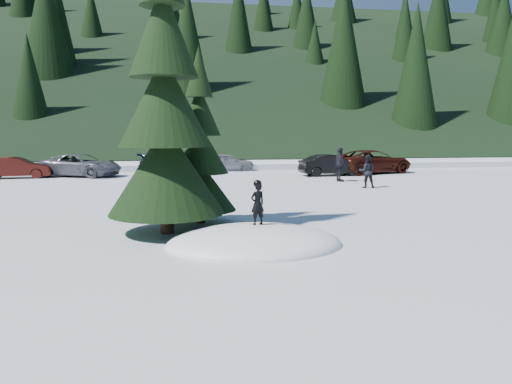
{
  "coord_description": "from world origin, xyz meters",
  "views": [
    {
      "loc": [
        -1.88,
        -12.15,
        2.91
      ],
      "look_at": [
        0.33,
        1.89,
        1.1
      ],
      "focal_mm": 35.0,
      "sensor_mm": 36.0,
      "label": 1
    }
  ],
  "objects": [
    {
      "name": "forest_hillside",
      "position": [
        0.0,
        54.0,
        12.5
      ],
      "size": [
        200.0,
        60.0,
        25.0
      ],
      "primitive_type": null,
      "color": "black",
      "rests_on": "ground"
    },
    {
      "name": "spruce_tall",
      "position": [
        -2.2,
        1.8,
        3.32
      ],
      "size": [
        3.2,
        3.2,
        8.6
      ],
      "color": "#302010",
      "rests_on": "ground"
    },
    {
      "name": "car_2",
      "position": [
        -7.74,
        19.53,
        0.69
      ],
      "size": [
        5.49,
        4.13,
        1.39
      ],
      "primitive_type": "imported",
      "rotation": [
        0.0,
        0.0,
        1.15
      ],
      "color": "#54565C",
      "rests_on": "ground"
    },
    {
      "name": "child_skier",
      "position": [
        0.11,
        0.21,
        1.02
      ],
      "size": [
        0.46,
        0.39,
        1.07
      ],
      "primitive_type": "imported",
      "rotation": [
        0.0,
        0.0,
        3.54
      ],
      "color": "black",
      "rests_on": "snow_mound"
    },
    {
      "name": "snow_mound",
      "position": [
        0.0,
        0.0,
        0.0
      ],
      "size": [
        4.48,
        3.52,
        0.96
      ],
      "primitive_type": "ellipsoid",
      "color": "white",
      "rests_on": "ground"
    },
    {
      "name": "spruce_short",
      "position": [
        -1.2,
        3.2,
        2.1
      ],
      "size": [
        2.2,
        2.2,
        5.37
      ],
      "color": "#302010",
      "rests_on": "ground"
    },
    {
      "name": "ground",
      "position": [
        0.0,
        0.0,
        0.0
      ],
      "size": [
        200.0,
        200.0,
        0.0
      ],
      "primitive_type": "plane",
      "color": "white",
      "rests_on": "ground"
    },
    {
      "name": "car_5",
      "position": [
        7.57,
        17.66,
        0.66
      ],
      "size": [
        4.1,
        1.72,
        1.32
      ],
      "primitive_type": "imported",
      "rotation": [
        0.0,
        0.0,
        1.65
      ],
      "color": "black",
      "rests_on": "ground"
    },
    {
      "name": "car_4",
      "position": [
        1.51,
        22.24,
        0.62
      ],
      "size": [
        3.66,
        1.56,
        1.23
      ],
      "primitive_type": "imported",
      "rotation": [
        0.0,
        0.0,
        1.6
      ],
      "color": "gray",
      "rests_on": "ground"
    },
    {
      "name": "car_1",
      "position": [
        -11.22,
        18.99,
        0.62
      ],
      "size": [
        3.93,
        1.79,
        1.25
      ],
      "primitive_type": "imported",
      "rotation": [
        0.0,
        0.0,
        1.7
      ],
      "color": "#3B0F0A",
      "rests_on": "ground"
    },
    {
      "name": "car_6",
      "position": [
        10.68,
        18.85,
        0.76
      ],
      "size": [
        6.01,
        4.17,
        1.53
      ],
      "primitive_type": "imported",
      "rotation": [
        0.0,
        0.0,
        1.9
      ],
      "color": "black",
      "rests_on": "ground"
    },
    {
      "name": "adult_1",
      "position": [
        6.94,
        14.22,
        0.94
      ],
      "size": [
        0.58,
        1.15,
        1.88
      ],
      "primitive_type": "imported",
      "rotation": [
        0.0,
        0.0,
        1.68
      ],
      "color": "black",
      "rests_on": "ground"
    },
    {
      "name": "adult_0",
      "position": [
        7.34,
        11.21,
        0.82
      ],
      "size": [
        0.9,
        0.76,
        1.64
      ],
      "primitive_type": "imported",
      "rotation": [
        0.0,
        0.0,
        2.94
      ],
      "color": "black",
      "rests_on": "ground"
    },
    {
      "name": "car_3",
      "position": [
        -1.95,
        20.33,
        0.7
      ],
      "size": [
        5.17,
        3.31,
        1.39
      ],
      "primitive_type": "imported",
      "rotation": [
        0.0,
        0.0,
        1.88
      ],
      "color": "black",
      "rests_on": "ground"
    }
  ]
}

